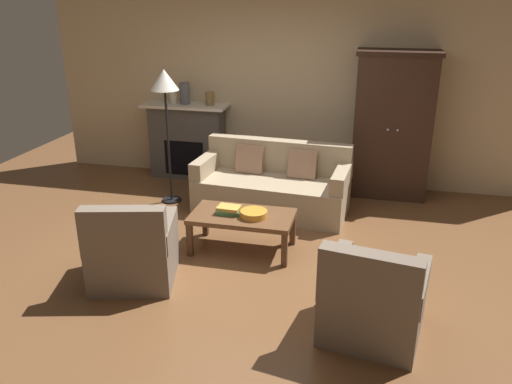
{
  "coord_description": "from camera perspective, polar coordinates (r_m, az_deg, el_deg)",
  "views": [
    {
      "loc": [
        1.15,
        -4.72,
        2.62
      ],
      "look_at": [
        -0.07,
        0.48,
        0.55
      ],
      "focal_mm": 35.93,
      "sensor_mm": 36.0,
      "label": 1
    }
  ],
  "objects": [
    {
      "name": "ground_plane",
      "position": [
        5.52,
        -0.46,
        -7.17
      ],
      "size": [
        9.6,
        9.6,
        0.0
      ],
      "primitive_type": "plane",
      "color": "brown"
    },
    {
      "name": "back_wall",
      "position": [
        7.46,
        4.22,
        11.71
      ],
      "size": [
        7.2,
        0.1,
        2.8
      ],
      "primitive_type": "cube",
      "color": "beige",
      "rests_on": "ground"
    },
    {
      "name": "fireplace",
      "position": [
        7.79,
        -7.63,
        5.73
      ],
      "size": [
        1.26,
        0.48,
        1.12
      ],
      "color": "#4C4947",
      "rests_on": "ground"
    },
    {
      "name": "armoire",
      "position": [
        7.13,
        14.95,
        7.19
      ],
      "size": [
        1.06,
        0.57,
        1.96
      ],
      "color": "#382319",
      "rests_on": "ground"
    },
    {
      "name": "couch",
      "position": [
        6.55,
        1.88,
        0.6
      ],
      "size": [
        1.98,
        0.99,
        0.86
      ],
      "color": "tan",
      "rests_on": "ground"
    },
    {
      "name": "coffee_table",
      "position": [
        5.5,
        -1.53,
        -3.01
      ],
      "size": [
        1.1,
        0.6,
        0.42
      ],
      "color": "brown",
      "rests_on": "ground"
    },
    {
      "name": "fruit_bowl",
      "position": [
        5.4,
        -0.28,
        -2.45
      ],
      "size": [
        0.29,
        0.29,
        0.07
      ],
      "primitive_type": "cylinder",
      "color": "orange",
      "rests_on": "coffee_table"
    },
    {
      "name": "book_stack",
      "position": [
        5.49,
        -3.06,
        -2.0
      ],
      "size": [
        0.26,
        0.19,
        0.08
      ],
      "color": "#427A4C",
      "rests_on": "coffee_table"
    },
    {
      "name": "mantel_vase_cream",
      "position": [
        7.7,
        -9.18,
        10.34
      ],
      "size": [
        0.11,
        0.11,
        0.18
      ],
      "primitive_type": "cylinder",
      "color": "beige",
      "rests_on": "fireplace"
    },
    {
      "name": "mantel_vase_slate",
      "position": [
        7.62,
        -7.93,
        10.82
      ],
      "size": [
        0.14,
        0.14,
        0.31
      ],
      "primitive_type": "cylinder",
      "color": "#565B66",
      "rests_on": "fireplace"
    },
    {
      "name": "mantel_vase_bronze",
      "position": [
        7.5,
        -5.15,
        10.32
      ],
      "size": [
        0.13,
        0.13,
        0.19
      ],
      "primitive_type": "cylinder",
      "color": "olive",
      "rests_on": "fireplace"
    },
    {
      "name": "armchair_near_left",
      "position": [
        5.07,
        -13.56,
        -6.52
      ],
      "size": [
        0.93,
        0.93,
        0.88
      ],
      "color": "#756656",
      "rests_on": "ground"
    },
    {
      "name": "armchair_near_right",
      "position": [
        4.3,
        12.85,
        -11.85
      ],
      "size": [
        0.89,
        0.89,
        0.88
      ],
      "color": "#756656",
      "rests_on": "ground"
    },
    {
      "name": "floor_lamp",
      "position": [
        6.63,
        -10.13,
        11.33
      ],
      "size": [
        0.36,
        0.36,
        1.76
      ],
      "color": "black",
      "rests_on": "ground"
    }
  ]
}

